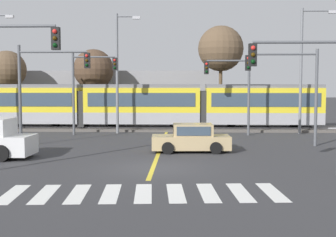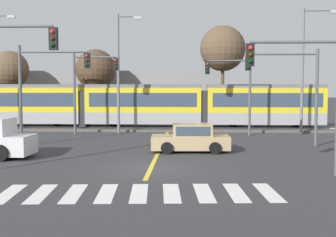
% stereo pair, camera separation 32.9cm
% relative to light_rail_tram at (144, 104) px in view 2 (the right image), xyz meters
% --- Properties ---
extents(ground_plane, '(200.00, 200.00, 0.00)m').
position_rel_light_rail_tram_xyz_m(ground_plane, '(1.97, -16.78, -2.05)').
color(ground_plane, '#333335').
extents(track_bed, '(120.00, 4.00, 0.18)m').
position_rel_light_rail_tram_xyz_m(track_bed, '(1.97, 0.01, -1.96)').
color(track_bed, '#56514C').
rests_on(track_bed, ground).
extents(rail_near, '(120.00, 0.08, 0.10)m').
position_rel_light_rail_tram_xyz_m(rail_near, '(1.97, -0.71, -1.82)').
color(rail_near, '#939399').
rests_on(rail_near, track_bed).
extents(rail_far, '(120.00, 0.08, 0.10)m').
position_rel_light_rail_tram_xyz_m(rail_far, '(1.97, 0.73, -1.82)').
color(rail_far, '#939399').
rests_on(rail_far, track_bed).
extents(light_rail_tram, '(28.00, 2.64, 3.43)m').
position_rel_light_rail_tram_xyz_m(light_rail_tram, '(0.00, 0.00, 0.00)').
color(light_rail_tram, '#9E9EA3').
rests_on(light_rail_tram, track_bed).
extents(crosswalk_stripe_0, '(0.76, 2.83, 0.01)m').
position_rel_light_rail_tram_xyz_m(crosswalk_stripe_0, '(-2.42, -21.78, -2.04)').
color(crosswalk_stripe_0, silver).
rests_on(crosswalk_stripe_0, ground).
extents(crosswalk_stripe_1, '(0.76, 2.83, 0.01)m').
position_rel_light_rail_tram_xyz_m(crosswalk_stripe_1, '(-1.33, -21.70, -2.04)').
color(crosswalk_stripe_1, silver).
rests_on(crosswalk_stripe_1, ground).
extents(crosswalk_stripe_2, '(0.76, 2.83, 0.01)m').
position_rel_light_rail_tram_xyz_m(crosswalk_stripe_2, '(-0.23, -21.62, -2.04)').
color(crosswalk_stripe_2, silver).
rests_on(crosswalk_stripe_2, ground).
extents(crosswalk_stripe_3, '(0.76, 2.83, 0.01)m').
position_rel_light_rail_tram_xyz_m(crosswalk_stripe_3, '(0.87, -21.54, -2.04)').
color(crosswalk_stripe_3, silver).
rests_on(crosswalk_stripe_3, ground).
extents(crosswalk_stripe_4, '(0.76, 2.83, 0.01)m').
position_rel_light_rail_tram_xyz_m(crosswalk_stripe_4, '(1.97, -21.46, -2.04)').
color(crosswalk_stripe_4, silver).
rests_on(crosswalk_stripe_4, ground).
extents(crosswalk_stripe_5, '(0.76, 2.83, 0.01)m').
position_rel_light_rail_tram_xyz_m(crosswalk_stripe_5, '(3.06, -21.38, -2.04)').
color(crosswalk_stripe_5, silver).
rests_on(crosswalk_stripe_5, ground).
extents(crosswalk_stripe_6, '(0.76, 2.83, 0.01)m').
position_rel_light_rail_tram_xyz_m(crosswalk_stripe_6, '(4.16, -21.31, -2.04)').
color(crosswalk_stripe_6, silver).
rests_on(crosswalk_stripe_6, ground).
extents(crosswalk_stripe_7, '(0.76, 2.83, 0.01)m').
position_rel_light_rail_tram_xyz_m(crosswalk_stripe_7, '(5.26, -21.23, -2.04)').
color(crosswalk_stripe_7, silver).
rests_on(crosswalk_stripe_7, ground).
extents(crosswalk_stripe_8, '(0.76, 2.83, 0.01)m').
position_rel_light_rail_tram_xyz_m(crosswalk_stripe_8, '(6.35, -21.15, -2.04)').
color(crosswalk_stripe_8, silver).
rests_on(crosswalk_stripe_8, ground).
extents(lane_centre_line, '(0.20, 17.47, 0.01)m').
position_rel_light_rail_tram_xyz_m(lane_centre_line, '(1.97, -10.73, -2.04)').
color(lane_centre_line, gold).
rests_on(lane_centre_line, ground).
extents(sedan_crossing, '(4.28, 2.07, 1.52)m').
position_rel_light_rail_tram_xyz_m(sedan_crossing, '(3.70, -11.87, -1.35)').
color(sedan_crossing, tan).
rests_on(sedan_crossing, ground).
extents(traffic_light_near_right, '(3.75, 0.38, 5.79)m').
position_rel_light_rail_tram_xyz_m(traffic_light_near_right, '(8.26, -18.15, 1.78)').
color(traffic_light_near_right, '#515459').
rests_on(traffic_light_near_right, ground).
extents(traffic_light_far_left, '(3.25, 0.38, 5.89)m').
position_rel_light_rail_tram_xyz_m(traffic_light_far_left, '(-3.53, -3.91, 1.86)').
color(traffic_light_far_left, '#515459').
rests_on(traffic_light_far_left, ground).
extents(traffic_light_far_right, '(3.25, 0.38, 5.59)m').
position_rel_light_rail_tram_xyz_m(traffic_light_far_right, '(6.75, -3.74, 1.69)').
color(traffic_light_far_right, '#515459').
rests_on(traffic_light_far_right, ground).
extents(traffic_light_mid_right, '(4.25, 0.38, 5.70)m').
position_rel_light_rail_tram_xyz_m(traffic_light_mid_right, '(9.56, -9.28, 1.82)').
color(traffic_light_mid_right, '#515459').
rests_on(traffic_light_mid_right, ground).
extents(traffic_light_mid_left, '(4.25, 0.38, 5.92)m').
position_rel_light_rail_tram_xyz_m(traffic_light_mid_left, '(-4.86, -9.93, 1.92)').
color(traffic_light_mid_left, '#515459').
rests_on(traffic_light_mid_left, ground).
extents(street_lamp_centre, '(1.83, 0.28, 8.73)m').
position_rel_light_rail_tram_xyz_m(street_lamp_centre, '(-1.47, -2.79, 2.85)').
color(street_lamp_centre, slate).
rests_on(street_lamp_centre, ground).
extents(street_lamp_east, '(2.52, 0.28, 9.09)m').
position_rel_light_rail_tram_xyz_m(street_lamp_east, '(12.00, -2.56, 3.13)').
color(street_lamp_east, slate).
rests_on(street_lamp_east, ground).
extents(bare_tree_far_west, '(3.46, 3.46, 6.64)m').
position_rel_light_rail_tram_xyz_m(bare_tree_far_west, '(-12.84, 5.14, 2.84)').
color(bare_tree_far_west, brown).
rests_on(bare_tree_far_west, ground).
extents(bare_tree_west, '(3.66, 3.66, 6.77)m').
position_rel_light_rail_tram_xyz_m(bare_tree_west, '(-4.96, 5.34, 2.87)').
color(bare_tree_west, brown).
rests_on(bare_tree_west, ground).
extents(bare_tree_east, '(4.03, 4.03, 8.77)m').
position_rel_light_rail_tram_xyz_m(bare_tree_east, '(6.51, 4.84, 4.67)').
color(bare_tree_east, brown).
rests_on(bare_tree_east, ground).
extents(building_backdrop_far, '(19.38, 6.00, 4.90)m').
position_rel_light_rail_tram_xyz_m(building_backdrop_far, '(-3.21, 11.10, 0.40)').
color(building_backdrop_far, gray).
rests_on(building_backdrop_far, ground).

